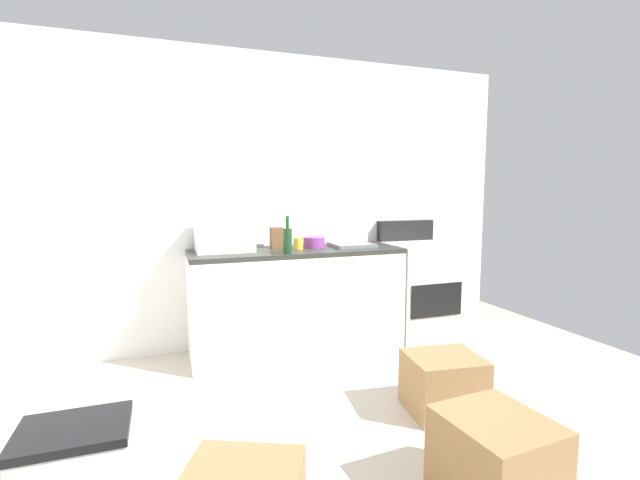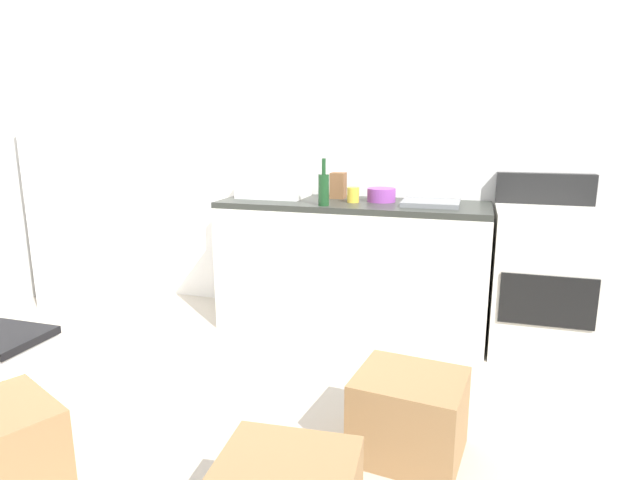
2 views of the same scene
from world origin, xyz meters
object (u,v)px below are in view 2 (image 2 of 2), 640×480
at_px(knife_block, 338,186).
at_px(cardboard_box_large, 409,415).
at_px(storage_bin, 1,368).
at_px(stove_oven, 542,278).
at_px(refrigerator, 94,198).
at_px(wine_bottle, 324,188).
at_px(mixing_bowl, 381,195).
at_px(microwave, 274,178).
at_px(coffee_mug, 353,195).

xyz_separation_m(knife_block, cardboard_box_large, (0.71, -1.47, -0.81)).
bearing_deg(storage_bin, stove_oven, 29.34).
xyz_separation_m(refrigerator, cardboard_box_large, (2.62, -1.28, -0.67)).
distance_m(wine_bottle, mixing_bowl, 0.43).
bearing_deg(mixing_bowl, microwave, 179.55).
height_order(knife_block, storage_bin, knife_block).
relative_size(microwave, storage_bin, 1.00).
bearing_deg(microwave, coffee_mug, -9.15).
relative_size(microwave, cardboard_box_large, 1.03).
bearing_deg(stove_oven, refrigerator, -179.03).
height_order(stove_oven, microwave, microwave).
relative_size(wine_bottle, coffee_mug, 3.00).
xyz_separation_m(wine_bottle, storage_bin, (-1.33, -1.29, -0.82)).
xyz_separation_m(stove_oven, storage_bin, (-2.69, -1.51, -0.27)).
xyz_separation_m(wine_bottle, knife_block, (0.00, 0.36, -0.02)).
height_order(refrigerator, knife_block, refrigerator).
bearing_deg(mixing_bowl, cardboard_box_large, -74.51).
relative_size(wine_bottle, cardboard_box_large, 0.67).
relative_size(refrigerator, mixing_bowl, 8.94).
xyz_separation_m(microwave, mixing_bowl, (0.78, -0.01, -0.09)).
bearing_deg(mixing_bowl, coffee_mug, -152.39).
bearing_deg(refrigerator, mixing_bowl, 2.96).
relative_size(refrigerator, wine_bottle, 5.66).
relative_size(cardboard_box_large, storage_bin, 0.97).
height_order(microwave, cardboard_box_large, microwave).
bearing_deg(mixing_bowl, refrigerator, -177.04).
bearing_deg(cardboard_box_large, knife_block, 115.68).
xyz_separation_m(coffee_mug, mixing_bowl, (0.17, 0.09, -0.00)).
height_order(refrigerator, stove_oven, refrigerator).
relative_size(stove_oven, cardboard_box_large, 2.46).
relative_size(mixing_bowl, cardboard_box_large, 0.42).
relative_size(coffee_mug, mixing_bowl, 0.53).
height_order(stove_oven, cardboard_box_large, stove_oven).
relative_size(refrigerator, coffee_mug, 16.98).
bearing_deg(microwave, knife_block, 8.69).
relative_size(stove_oven, knife_block, 6.11).
relative_size(knife_block, cardboard_box_large, 0.40).
bearing_deg(coffee_mug, microwave, 170.85).
bearing_deg(microwave, stove_oven, -2.09).
relative_size(stove_oven, microwave, 2.39).
relative_size(refrigerator, knife_block, 9.43).
xyz_separation_m(wine_bottle, mixing_bowl, (0.32, 0.29, -0.06)).
bearing_deg(microwave, wine_bottle, -32.52).
relative_size(microwave, knife_block, 2.56).
relative_size(stove_oven, storage_bin, 2.39).
height_order(wine_bottle, cardboard_box_large, wine_bottle).
height_order(wine_bottle, storage_bin, wine_bottle).
bearing_deg(stove_oven, microwave, 177.91).
distance_m(microwave, cardboard_box_large, 2.01).
distance_m(coffee_mug, storage_bin, 2.23).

